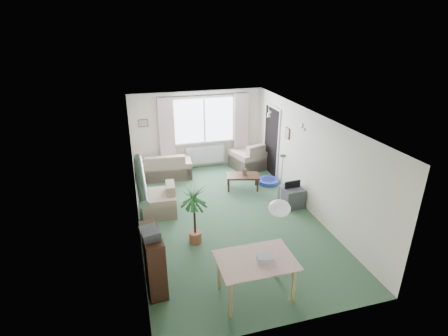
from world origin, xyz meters
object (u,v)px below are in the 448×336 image
object	(u,v)px
dining_table	(255,278)
tv_cube	(291,197)
pet_bed	(268,181)
houseplant	(195,215)
armchair_corner	(249,155)
armchair_left	(159,199)
bookshelf	(153,260)
coffee_table	(243,182)
sofa	(165,165)

from	to	relation	value
dining_table	tv_cube	world-z (taller)	dining_table
pet_bed	houseplant	bearing A→B (deg)	-138.69
armchair_corner	armchair_left	bearing A→B (deg)	17.12
tv_cube	pet_bed	distance (m)	1.36
houseplant	tv_cube	distance (m)	2.80
bookshelf	houseplant	distance (m)	1.43
armchair_corner	tv_cube	size ratio (longest dim) A/B	1.75
coffee_table	pet_bed	size ratio (longest dim) A/B	1.48
sofa	dining_table	xyz separation A→B (m)	(0.84, -5.28, -0.01)
armchair_corner	tv_cube	xyz separation A→B (m)	(0.22, -2.57, -0.18)
dining_table	tv_cube	distance (m)	3.33
coffee_table	bookshelf	size ratio (longest dim) A/B	0.82
bookshelf	coffee_table	bearing A→B (deg)	45.39
coffee_table	bookshelf	bearing A→B (deg)	-129.66
sofa	pet_bed	bearing A→B (deg)	160.05
armchair_corner	houseplant	bearing A→B (deg)	38.23
tv_cube	armchair_left	bearing A→B (deg)	166.78
sofa	coffee_table	distance (m)	2.37
coffee_table	tv_cube	size ratio (longest dim) A/B	1.65
armchair_left	pet_bed	xyz separation A→B (m)	(3.15, 0.81, -0.31)
armchair_left	bookshelf	bearing A→B (deg)	-4.13
tv_cube	coffee_table	bearing A→B (deg)	120.99
sofa	armchair_corner	size ratio (longest dim) A/B	1.59
sofa	pet_bed	distance (m)	3.04
dining_table	pet_bed	distance (m)	4.48
sofa	armchair_left	size ratio (longest dim) A/B	1.81
coffee_table	houseplant	bearing A→B (deg)	-129.25
dining_table	tv_cube	bearing A→B (deg)	53.89
armchair_corner	houseplant	xyz separation A→B (m)	(-2.39, -3.47, 0.23)
sofa	dining_table	size ratio (longest dim) A/B	1.30
coffee_table	houseplant	xyz separation A→B (m)	(-1.75, -2.15, 0.45)
armchair_left	tv_cube	size ratio (longest dim) A/B	1.53
dining_table	pet_bed	size ratio (longest dim) A/B	1.93
sofa	bookshelf	xyz separation A→B (m)	(-0.74, -4.58, 0.16)
sofa	houseplant	xyz separation A→B (m)	(0.19, -3.50, 0.27)
armchair_left	coffee_table	xyz separation A→B (m)	(2.34, 0.71, -0.17)
houseplant	pet_bed	xyz separation A→B (m)	(2.56, 2.25, -0.59)
pet_bed	armchair_left	bearing A→B (deg)	-165.50
bookshelf	pet_bed	size ratio (longest dim) A/B	1.80
armchair_left	dining_table	bearing A→B (deg)	24.56
pet_bed	tv_cube	bearing A→B (deg)	-87.88
sofa	coffee_table	xyz separation A→B (m)	(1.94, -1.35, -0.17)
armchair_corner	houseplant	distance (m)	4.22
bookshelf	armchair_corner	bearing A→B (deg)	49.03
armchair_corner	houseplant	size ratio (longest dim) A/B	0.73
armchair_left	bookshelf	world-z (taller)	bookshelf
bookshelf	dining_table	size ratio (longest dim) A/B	0.93
bookshelf	dining_table	xyz separation A→B (m)	(1.58, -0.70, -0.18)
armchair_left	dining_table	size ratio (longest dim) A/B	0.72
armchair_left	coffee_table	size ratio (longest dim) A/B	0.93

